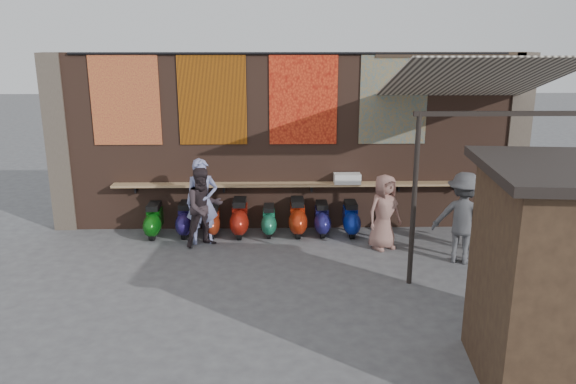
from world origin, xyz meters
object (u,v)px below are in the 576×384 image
object	(u,v)px
scooter_stool_4	(269,221)
shopper_tan	(384,212)
scooter_stool_6	(322,219)
shopper_grey	(463,218)
shelf_box	(347,179)
scooter_stool_5	(298,217)
scooter_stool_2	(213,221)
diner_left	(202,202)
shopper_navy	(492,215)
scooter_stool_3	(240,218)
diner_right	(204,207)
scooter_stool_7	(351,219)
scooter_stool_1	(186,220)
scooter_stool_0	(154,221)

from	to	relation	value
scooter_stool_4	shopper_tan	xyz separation A→B (m)	(2.42, -0.88, 0.47)
scooter_stool_6	shopper_grey	distance (m)	3.15
shelf_box	scooter_stool_5	distance (m)	1.42
shelf_box	shopper_tan	size ratio (longest dim) A/B	0.37
scooter_stool_4	shopper_grey	world-z (taller)	shopper_grey
scooter_stool_2	scooter_stool_6	distance (m)	2.45
shopper_tan	diner_left	bearing A→B (deg)	146.25
shopper_navy	scooter_stool_6	bearing A→B (deg)	-26.76
diner_left	shopper_grey	bearing A→B (deg)	-23.99
scooter_stool_5	shopper_grey	world-z (taller)	shopper_grey
shelf_box	shopper_grey	distance (m)	2.82
shopper_grey	shopper_tan	bearing A→B (deg)	-5.12
shelf_box	shopper_navy	size ratio (longest dim) A/B	0.37
scooter_stool_3	shopper_navy	xyz separation A→B (m)	(5.24, -1.13, 0.40)
scooter_stool_5	scooter_stool_4	bearing A→B (deg)	-179.18
scooter_stool_2	scooter_stool_3	size ratio (longest dim) A/B	0.83
shelf_box	scooter_stool_5	size ratio (longest dim) A/B	0.70
scooter_stool_6	diner_right	xyz separation A→B (m)	(-2.56, -0.65, 0.49)
scooter_stool_2	scooter_stool_5	world-z (taller)	scooter_stool_5
shopper_navy	shopper_grey	size ratio (longest dim) A/B	0.89
scooter_stool_2	scooter_stool_7	size ratio (longest dim) A/B	0.90
scooter_stool_3	scooter_stool_6	world-z (taller)	scooter_stool_3
diner_left	diner_right	world-z (taller)	diner_left
scooter_stool_7	diner_right	xyz separation A→B (m)	(-3.20, -0.61, 0.48)
scooter_stool_1	shopper_grey	xyz separation A→B (m)	(5.68, -1.65, 0.54)
scooter_stool_5	shopper_grey	xyz separation A→B (m)	(3.17, -1.66, 0.51)
scooter_stool_2	scooter_stool_6	world-z (taller)	scooter_stool_6
shopper_navy	scooter_stool_4	bearing A→B (deg)	-22.02
scooter_stool_7	shopper_grey	xyz separation A→B (m)	(1.97, -1.62, 0.54)
scooter_stool_1	scooter_stool_2	size ratio (longest dim) A/B	1.11
scooter_stool_2	shopper_tan	distance (m)	3.80
scooter_stool_4	scooter_stool_7	world-z (taller)	scooter_stool_7
scooter_stool_6	shopper_tan	xyz separation A→B (m)	(1.22, -0.88, 0.44)
scooter_stool_5	shopper_tan	bearing A→B (deg)	-26.62
shelf_box	scooter_stool_7	size ratio (longest dim) A/B	0.76
scooter_stool_5	scooter_stool_7	xyz separation A→B (m)	(1.20, -0.04, -0.03)
shelf_box	shopper_grey	xyz separation A→B (m)	(2.04, -1.91, -0.33)
shopper_grey	shopper_navy	bearing A→B (deg)	-123.09
shopper_tan	shelf_box	bearing A→B (deg)	91.71
scooter_stool_7	shopper_navy	distance (m)	3.00
scooter_stool_3	scooter_stool_4	bearing A→B (deg)	1.30
shopper_navy	scooter_stool_7	bearing A→B (deg)	-30.12
scooter_stool_1	scooter_stool_5	bearing A→B (deg)	0.32
shelf_box	diner_right	xyz separation A→B (m)	(-3.14, -0.90, -0.38)
scooter_stool_7	shopper_tan	xyz separation A→B (m)	(0.57, -0.85, 0.43)
diner_left	diner_right	distance (m)	0.19
diner_left	shopper_grey	size ratio (longest dim) A/B	1.02
scooter_stool_0	scooter_stool_7	bearing A→B (deg)	0.37
scooter_stool_3	shopper_navy	distance (m)	5.38
diner_left	scooter_stool_3	bearing A→B (deg)	19.61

